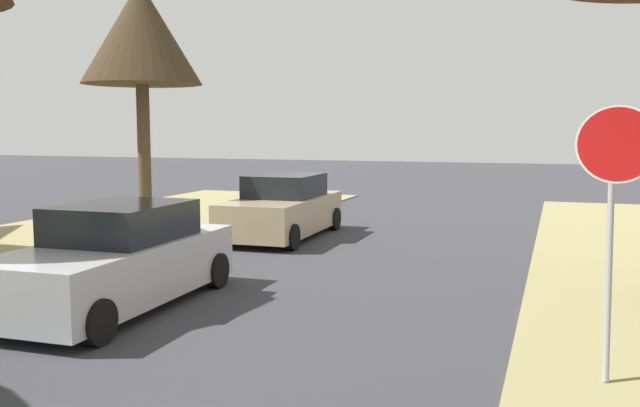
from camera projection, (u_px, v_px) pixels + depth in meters
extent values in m
cylinder|color=#9EA0A5|center=(609.00, 275.00, 7.29)|extent=(0.07, 0.56, 2.21)
cylinder|color=white|center=(617.00, 144.00, 6.84)|extent=(0.81, 0.23, 0.79)
cylinder|color=red|center=(617.00, 144.00, 6.84)|extent=(0.77, 0.24, 0.75)
cylinder|color=#4D3F2B|center=(144.00, 159.00, 17.35)|extent=(0.33, 0.33, 3.79)
cone|color=#3D2F1E|center=(141.00, 33.00, 17.01)|extent=(3.01, 3.01, 2.55)
cylinder|color=#4D3F2B|center=(157.00, 69.00, 16.81)|extent=(0.43, 1.14, 0.82)
cylinder|color=#4D3F2B|center=(129.00, 66.00, 17.25)|extent=(0.21, 0.92, 1.04)
cube|color=#BCBCC1|center=(115.00, 269.00, 10.33)|extent=(1.93, 4.44, 0.85)
cube|color=black|center=(122.00, 222.00, 10.46)|extent=(1.65, 2.06, 0.56)
cylinder|color=black|center=(98.00, 322.00, 8.53)|extent=(0.21, 0.60, 0.60)
cylinder|color=black|center=(217.00, 270.00, 11.65)|extent=(0.21, 0.60, 0.60)
cylinder|color=black|center=(129.00, 264.00, 12.19)|extent=(0.21, 0.60, 0.60)
cube|color=tan|center=(282.00, 214.00, 17.03)|extent=(1.93, 4.44, 0.85)
cube|color=black|center=(285.00, 185.00, 17.16)|extent=(1.65, 2.06, 0.56)
cylinder|color=black|center=(292.00, 237.00, 15.23)|extent=(0.21, 0.60, 0.60)
cylinder|color=black|center=(222.00, 234.00, 15.77)|extent=(0.21, 0.60, 0.60)
cylinder|color=black|center=(334.00, 219.00, 18.35)|extent=(0.21, 0.60, 0.60)
cylinder|color=black|center=(275.00, 216.00, 18.89)|extent=(0.21, 0.60, 0.60)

